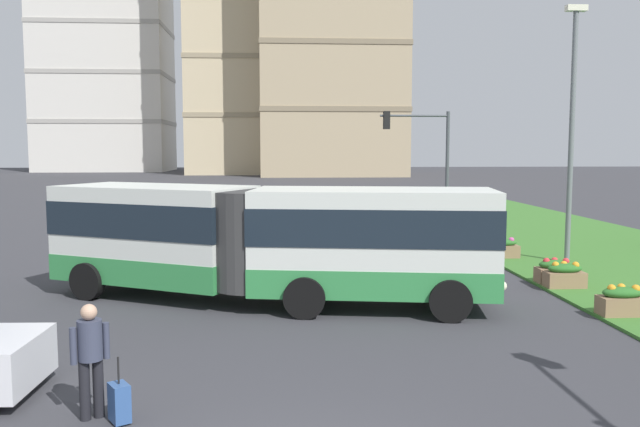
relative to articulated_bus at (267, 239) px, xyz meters
name	(u,v)px	position (x,y,z in m)	size (l,w,h in m)	color
articulated_bus	(267,239)	(0.00, 0.00, 0.00)	(11.89, 5.91, 3.00)	silver
pedestrian_crossing	(90,353)	(-2.50, -7.32, -0.65)	(0.51, 0.36, 1.74)	black
rolling_suitcase	(119,402)	(-2.05, -7.52, -1.34)	(0.39, 0.43, 0.97)	#335693
flower_planter_2	(622,301)	(8.43, -2.27, -1.23)	(1.10, 0.56, 0.74)	#937051
flower_planter_3	(565,275)	(8.43, 0.85, -1.23)	(1.10, 0.56, 0.74)	#937051
flower_planter_4	(555,271)	(8.43, 1.48, -1.23)	(1.10, 0.56, 0.74)	#937051
flower_planter_5	(503,248)	(8.43, 5.94, -1.23)	(1.10, 0.56, 0.74)	#937051
traffic_light_far_right	(425,151)	(7.00, 12.40, 2.23)	(3.19, 0.28, 5.67)	#474C51
streetlight_median	(572,124)	(10.33, 4.88, 3.18)	(0.70, 0.28, 8.78)	slate
apartment_tower_west	(105,55)	(-29.33, 100.80, 18.44)	(21.69, 16.16, 40.15)	silver
apartment_tower_westcentre	(245,9)	(-4.42, 87.90, 23.88)	(17.85, 15.90, 51.01)	beige
apartment_tower_centre	(331,21)	(8.38, 80.11, 20.70)	(20.71, 17.11, 44.67)	tan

